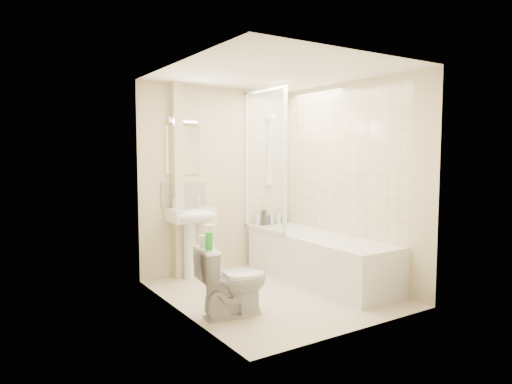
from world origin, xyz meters
TOP-DOWN VIEW (x-y plane):
  - floor at (0.00, 0.00)m, footprint 2.50×2.50m
  - wall_back at (0.00, 1.25)m, footprint 2.20×0.02m
  - wall_left at (-1.10, 0.00)m, footprint 0.02×2.50m
  - wall_right at (1.10, 0.00)m, footprint 0.02×2.50m
  - ceiling at (0.00, 0.00)m, footprint 2.20×2.50m
  - tile_back at (0.75, 1.24)m, footprint 0.70×0.01m
  - tile_right at (1.09, 0.13)m, footprint 0.01×2.10m
  - pipe_boxing at (-0.62, 1.19)m, footprint 0.12×0.12m
  - splashback at (-0.52, 1.24)m, footprint 0.60×0.02m
  - mirror at (-0.52, 1.24)m, footprint 0.46×0.01m
  - strip_light at (-0.52, 1.22)m, footprint 0.42×0.07m
  - bathtub at (0.75, 0.13)m, footprint 0.70×2.10m
  - shower_screen at (0.40, 0.80)m, footprint 0.04×0.92m
  - shower_fixture at (0.75, 1.19)m, footprint 0.10×0.16m
  - pedestal_sink at (-0.52, 1.01)m, footprint 0.52×0.48m
  - bottle_white_a at (0.53, 1.16)m, footprint 0.05×0.05m
  - bottle_black_b at (0.64, 1.16)m, footprint 0.07×0.07m
  - bottle_blue at (0.72, 1.16)m, footprint 0.05×0.05m
  - bottle_cream at (0.76, 1.16)m, footprint 0.06×0.06m
  - bottle_white_b at (0.89, 1.16)m, footprint 0.05×0.05m
  - bottle_green at (0.97, 1.16)m, footprint 0.07×0.07m
  - toilet at (-0.72, -0.34)m, footprint 0.54×0.76m
  - toilet_roll_lower at (-0.98, -0.28)m, footprint 0.11×0.11m
  - toilet_roll_upper at (-0.93, -0.29)m, footprint 0.10×0.10m
  - green_bottle at (-1.01, -0.42)m, footprint 0.06×0.06m

SIDE VIEW (x-z plane):
  - floor at x=0.00m, z-range 0.00..0.00m
  - bathtub at x=0.75m, z-range 0.01..0.56m
  - toilet at x=-0.72m, z-range 0.00..0.68m
  - bottle_green at x=0.97m, z-range 0.55..0.65m
  - bottle_blue at x=0.72m, z-range 0.55..0.68m
  - bottle_cream at x=0.76m, z-range 0.55..0.70m
  - bottle_white_b at x=0.89m, z-range 0.55..0.70m
  - bottle_white_a at x=0.53m, z-range 0.55..0.72m
  - bottle_black_b at x=0.64m, z-range 0.55..0.76m
  - pedestal_sink at x=-0.52m, z-range 0.20..1.20m
  - toilet_roll_lower at x=-0.98m, z-range 0.68..0.79m
  - green_bottle at x=-1.01m, z-range 0.68..0.84m
  - toilet_roll_upper at x=-0.93m, z-range 0.79..0.89m
  - splashback at x=-0.52m, z-range 0.88..1.18m
  - wall_back at x=0.00m, z-range 0.00..2.40m
  - wall_left at x=-1.10m, z-range 0.00..2.40m
  - wall_right at x=1.10m, z-range 0.00..2.40m
  - pipe_boxing at x=-0.62m, z-range 0.00..2.40m
  - tile_back at x=0.75m, z-range 0.55..2.30m
  - tile_right at x=1.09m, z-range 0.55..2.30m
  - shower_screen at x=0.40m, z-range 0.55..2.35m
  - shower_fixture at x=0.75m, z-range 1.05..2.04m
  - mirror at x=-0.52m, z-range 1.28..1.88m
  - strip_light at x=-0.52m, z-range 1.92..1.98m
  - ceiling at x=0.00m, z-range 2.39..2.41m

